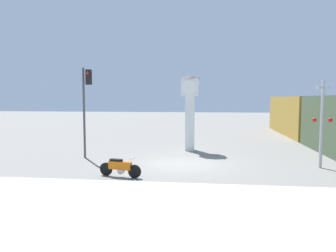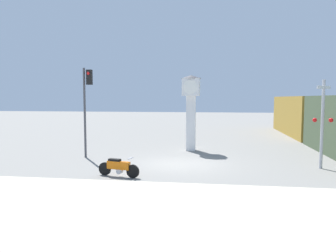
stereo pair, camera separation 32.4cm
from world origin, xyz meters
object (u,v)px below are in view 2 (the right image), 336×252
clock_tower (191,101)px  freight_train (323,120)px  railroad_crossing_signal (322,121)px  motorcycle (118,167)px  traffic_light (87,97)px

clock_tower → freight_train: bearing=25.6°
freight_train → railroad_crossing_signal: bearing=-107.3°
motorcycle → traffic_light: size_ratio=0.38×
motorcycle → railroad_crossing_signal: railroad_crossing_signal is taller
clock_tower → traffic_light: bearing=-148.7°
clock_tower → freight_train: size_ratio=0.19×
motorcycle → clock_tower: (2.43, 7.30, 2.69)m
freight_train → clock_tower: bearing=-154.4°
clock_tower → railroad_crossing_signal: bearing=-34.7°
freight_train → traffic_light: traffic_light is taller
motorcycle → railroad_crossing_signal: (8.79, 2.89, 1.82)m
motorcycle → traffic_light: (-2.96, 4.03, 2.92)m
traffic_light → freight_train: bearing=27.8°
motorcycle → railroad_crossing_signal: size_ratio=0.45×
railroad_crossing_signal → traffic_light: bearing=174.5°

